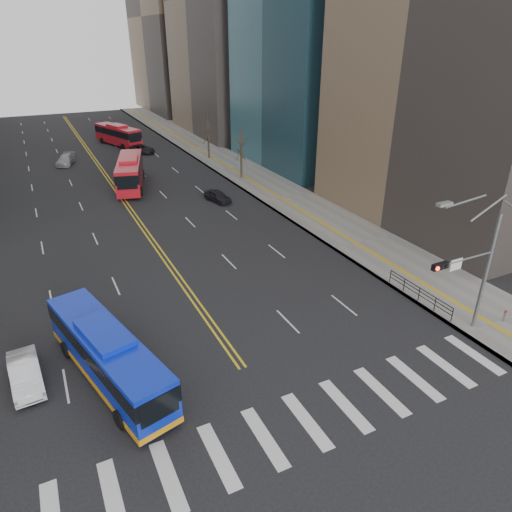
% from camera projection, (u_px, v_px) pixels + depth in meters
% --- Properties ---
extents(ground, '(220.00, 220.00, 0.00)m').
position_uv_depth(ground, '(286.00, 429.00, 22.21)').
color(ground, black).
extents(sidewalk_right, '(7.00, 130.00, 0.15)m').
position_uv_depth(sidewalk_right, '(237.00, 168.00, 65.41)').
color(sidewalk_right, slate).
rests_on(sidewalk_right, ground).
extents(crosswalk, '(26.70, 4.00, 0.01)m').
position_uv_depth(crosswalk, '(286.00, 429.00, 22.21)').
color(crosswalk, silver).
rests_on(crosswalk, ground).
extents(centerline, '(0.55, 100.00, 0.01)m').
position_uv_depth(centerline, '(99.00, 166.00, 66.53)').
color(centerline, gold).
rests_on(centerline, ground).
extents(signal_mast, '(5.37, 0.37, 9.39)m').
position_uv_depth(signal_mast, '(472.00, 266.00, 27.18)').
color(signal_mast, slate).
rests_on(signal_mast, ground).
extents(pedestrian_railing, '(0.06, 6.06, 1.02)m').
position_uv_depth(pedestrian_railing, '(419.00, 292.00, 32.38)').
color(pedestrian_railing, black).
rests_on(pedestrian_railing, sidewalk_right).
extents(street_trees, '(35.20, 47.20, 7.60)m').
position_uv_depth(street_trees, '(51.00, 174.00, 45.06)').
color(street_trees, '#2D251B').
rests_on(street_trees, ground).
extents(blue_bus, '(5.07, 11.45, 3.28)m').
position_uv_depth(blue_bus, '(108.00, 354.00, 24.70)').
color(blue_bus, '#0C23B5').
rests_on(blue_bus, ground).
extents(red_bus_near, '(5.76, 12.07, 3.72)m').
position_uv_depth(red_bus_near, '(130.00, 170.00, 56.68)').
color(red_bus_near, '#AE121D').
rests_on(red_bus_near, ground).
extents(red_bus_far, '(6.02, 11.27, 3.51)m').
position_uv_depth(red_bus_far, '(118.00, 134.00, 78.15)').
color(red_bus_far, '#AE121D').
rests_on(red_bus_far, ground).
extents(car_white, '(1.83, 4.44, 1.43)m').
position_uv_depth(car_white, '(25.00, 373.00, 24.78)').
color(car_white, silver).
rests_on(car_white, ground).
extents(car_dark_mid, '(2.46, 4.10, 1.31)m').
position_uv_depth(car_dark_mid, '(218.00, 196.00, 52.13)').
color(car_dark_mid, black).
rests_on(car_dark_mid, ground).
extents(car_silver, '(3.57, 5.26, 1.42)m').
position_uv_depth(car_silver, '(66.00, 160.00, 66.97)').
color(car_silver, gray).
rests_on(car_silver, ground).
extents(car_dark_far, '(3.79, 5.13, 1.30)m').
position_uv_depth(car_dark_far, '(142.00, 149.00, 73.61)').
color(car_dark_far, black).
rests_on(car_dark_far, ground).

